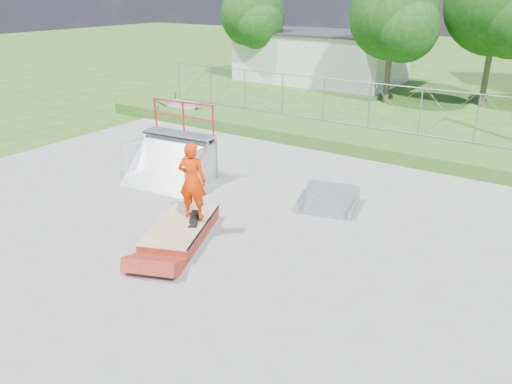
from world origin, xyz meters
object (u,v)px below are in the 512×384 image
grind_box (181,231)px  quarter_pipe (166,146)px  flat_bank_ramp (328,201)px  skater (192,183)px

grind_box → quarter_pipe: 3.97m
quarter_pipe → flat_bank_ramp: 5.24m
quarter_pipe → flat_bank_ramp: (5.05, 1.02, -0.97)m
grind_box → flat_bank_ramp: 4.23m
quarter_pipe → flat_bank_ramp: quarter_pipe is taller
grind_box → quarter_pipe: size_ratio=1.16×
grind_box → flat_bank_ramp: size_ratio=1.76×
quarter_pipe → skater: (3.00, -2.27, 0.17)m
skater → flat_bank_ramp: bearing=-140.9°
flat_bank_ramp → skater: 4.04m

